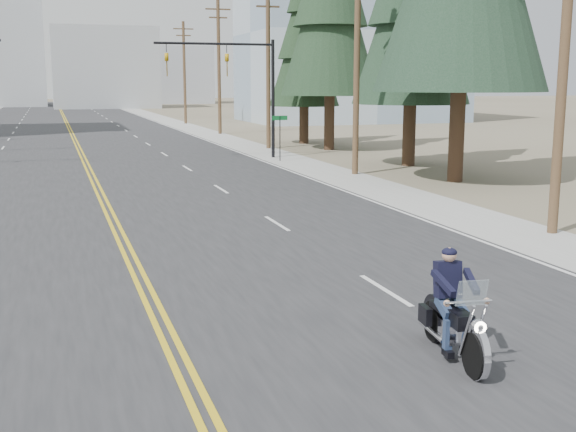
% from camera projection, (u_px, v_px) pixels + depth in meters
% --- Properties ---
extents(ground_plane, '(400.00, 400.00, 0.00)m').
position_uv_depth(ground_plane, '(195.00, 396.00, 10.56)').
color(ground_plane, '#776D56').
rests_on(ground_plane, ground).
extents(road, '(20.00, 200.00, 0.01)m').
position_uv_depth(road, '(68.00, 126.00, 75.95)').
color(road, '#303033').
rests_on(road, ground).
extents(sidewalk_right, '(3.00, 200.00, 0.01)m').
position_uv_depth(sidewalk_right, '(177.00, 124.00, 79.47)').
color(sidewalk_right, '#A5A5A0').
rests_on(sidewalk_right, ground).
extents(traffic_mast_right, '(7.10, 0.26, 7.00)m').
position_uv_depth(traffic_mast_right, '(240.00, 75.00, 42.30)').
color(traffic_mast_right, black).
rests_on(traffic_mast_right, ground).
extents(street_sign, '(0.90, 0.06, 2.62)m').
position_uv_depth(street_sign, '(280.00, 130.00, 41.57)').
color(street_sign, black).
rests_on(street_sign, ground).
extents(utility_pole_a, '(2.20, 0.30, 11.00)m').
position_uv_depth(utility_pole_a, '(565.00, 40.00, 20.82)').
color(utility_pole_a, brown).
rests_on(utility_pole_a, ground).
extents(utility_pole_b, '(2.20, 0.30, 11.50)m').
position_uv_depth(utility_pole_b, '(357.00, 51.00, 34.79)').
color(utility_pole_b, brown).
rests_on(utility_pole_b, ground).
extents(utility_pole_c, '(2.20, 0.30, 11.00)m').
position_uv_depth(utility_pole_c, '(268.00, 64.00, 48.84)').
color(utility_pole_c, brown).
rests_on(utility_pole_c, ground).
extents(utility_pole_d, '(2.20, 0.30, 11.50)m').
position_uv_depth(utility_pole_d, '(219.00, 65.00, 62.81)').
color(utility_pole_d, brown).
rests_on(utility_pole_d, ground).
extents(utility_pole_e, '(2.20, 0.30, 11.00)m').
position_uv_depth(utility_pole_e, '(184.00, 71.00, 78.73)').
color(utility_pole_e, brown).
rests_on(utility_pole_e, ground).
extents(glass_building, '(24.00, 16.00, 20.00)m').
position_uv_depth(glass_building, '(350.00, 34.00, 83.94)').
color(glass_building, '#9EB5CC').
rests_on(glass_building, ground).
extents(haze_bldg_b, '(18.00, 14.00, 14.00)m').
position_uv_depth(haze_bldg_b, '(104.00, 68.00, 128.50)').
color(haze_bldg_b, '#ADB2B7').
rests_on(haze_bldg_b, ground).
extents(haze_bldg_c, '(16.00, 12.00, 18.00)m').
position_uv_depth(haze_bldg_c, '(301.00, 56.00, 123.94)').
color(haze_bldg_c, '#B7BCC6').
rests_on(haze_bldg_c, ground).
extents(haze_bldg_e, '(14.00, 14.00, 12.00)m').
position_uv_depth(haze_bldg_e, '(176.00, 75.00, 157.25)').
color(haze_bldg_e, '#B7BCC6').
rests_on(haze_bldg_e, ground).
extents(motorcyclist, '(1.30, 2.44, 1.82)m').
position_uv_depth(motorcyclist, '(455.00, 306.00, 11.81)').
color(motorcyclist, black).
rests_on(motorcyclist, ground).
extents(conifer_far, '(5.21, 5.21, 13.97)m').
position_uv_depth(conifer_far, '(304.00, 34.00, 52.64)').
color(conifer_far, '#382619').
rests_on(conifer_far, ground).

